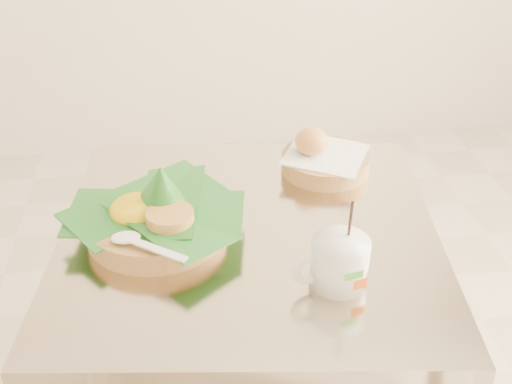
{
  "coord_description": "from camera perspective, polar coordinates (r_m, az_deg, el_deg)",
  "views": [
    {
      "loc": [
        -0.03,
        -0.99,
        1.44
      ],
      "look_at": [
        0.11,
        0.01,
        0.82
      ],
      "focal_mm": 45.0,
      "sensor_mm": 36.0,
      "label": 1
    }
  ],
  "objects": [
    {
      "name": "rice_basket",
      "position": [
        1.18,
        -8.94,
        -1.97
      ],
      "size": [
        0.32,
        0.32,
        0.16
      ],
      "rotation": [
        0.0,
        0.0,
        -0.33
      ],
      "color": "tan",
      "rests_on": "cafe_table"
    },
    {
      "name": "bread_basket",
      "position": [
        1.39,
        5.97,
        2.98
      ],
      "size": [
        0.22,
        0.22,
        0.1
      ],
      "rotation": [
        0.0,
        0.0,
        0.3
      ],
      "color": "tan",
      "rests_on": "cafe_table"
    },
    {
      "name": "coffee_mug",
      "position": [
        1.06,
        7.31,
        -6.13
      ],
      "size": [
        0.13,
        0.1,
        0.17
      ],
      "rotation": [
        0.0,
        0.0,
        0.23
      ],
      "color": "white",
      "rests_on": "cafe_table"
    },
    {
      "name": "cafe_table",
      "position": [
        1.34,
        -0.54,
        -11.13
      ],
      "size": [
        0.78,
        0.78,
        0.75
      ],
      "rotation": [
        0.0,
        0.0,
        -0.13
      ],
      "color": "gray",
      "rests_on": "floor"
    }
  ]
}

